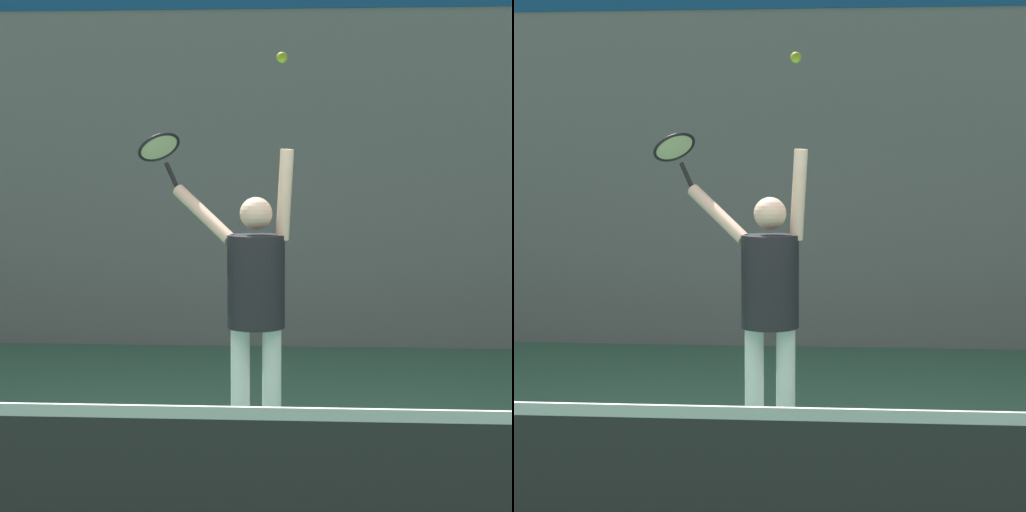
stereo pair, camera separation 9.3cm
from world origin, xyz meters
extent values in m
cube|color=gray|center=(0.00, 4.73, 2.50)|extent=(18.00, 0.10, 5.00)
cube|color=white|center=(0.00, -1.29, 0.93)|extent=(6.62, 0.02, 0.05)
cylinder|color=white|center=(-0.13, 1.34, 0.40)|extent=(0.13, 0.13, 0.80)
cylinder|color=white|center=(0.08, 1.34, 0.40)|extent=(0.13, 0.13, 0.80)
cylinder|color=black|center=(-0.02, 1.34, 1.11)|extent=(0.39, 0.39, 0.63)
sphere|color=beige|center=(-0.02, 1.34, 1.57)|extent=(0.22, 0.22, 0.22)
cylinder|color=beige|center=(0.17, 1.32, 1.69)|extent=(0.16, 0.15, 0.61)
cylinder|color=beige|center=(-0.39, 1.50, 1.55)|extent=(0.49, 0.42, 0.40)
cylinder|color=black|center=(-0.64, 1.71, 1.81)|extent=(0.14, 0.15, 0.20)
torus|color=black|center=(-0.75, 1.83, 2.02)|extent=(0.41, 0.41, 0.22)
cylinder|color=beige|center=(-0.75, 1.83, 2.02)|extent=(0.35, 0.35, 0.17)
sphere|color=#CCDB2D|center=(0.15, 1.28, 2.59)|extent=(0.07, 0.07, 0.07)
camera|label=1|loc=(0.36, -4.82, 1.90)|focal=65.00mm
camera|label=2|loc=(0.45, -4.81, 1.90)|focal=65.00mm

